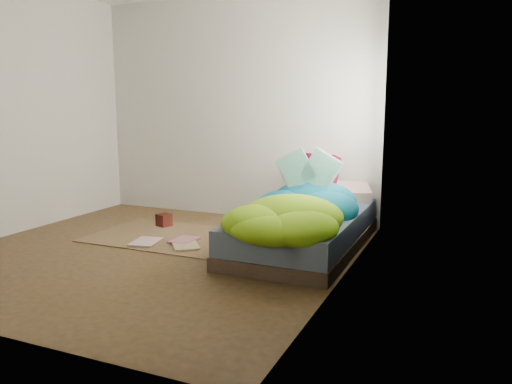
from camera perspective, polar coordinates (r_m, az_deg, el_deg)
ground at (r=4.69m, az=-11.73°, el=-6.84°), size 3.50×3.50×0.00m
room_walls at (r=4.51m, az=-12.28°, el=13.39°), size 3.54×3.54×2.62m
bed at (r=4.74m, az=5.57°, el=-4.38°), size 1.00×2.00×0.34m
duvet at (r=4.46m, az=4.78°, el=-0.77°), size 0.96×1.84×0.34m
rug at (r=5.21m, az=-9.61°, el=-5.03°), size 1.60×1.10×0.01m
pillow_floral at (r=5.40m, az=9.46°, el=-0.10°), size 0.73×0.59×0.14m
pillow_magenta at (r=5.52m, az=6.88°, el=1.87°), size 0.48×0.27×0.46m
open_book at (r=4.74m, az=6.01°, el=3.80°), size 0.52×0.17×0.31m
wooden_box at (r=5.63m, az=-10.47°, el=-3.16°), size 0.17×0.17×0.13m
floor_book_a at (r=5.02m, az=-13.76°, el=-5.52°), size 0.30×0.37×0.02m
floor_book_b at (r=5.02m, az=-9.27°, el=-5.36°), size 0.22×0.29×0.03m
floor_book_c at (r=4.77m, az=-9.46°, el=-6.18°), size 0.38×0.40×0.02m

